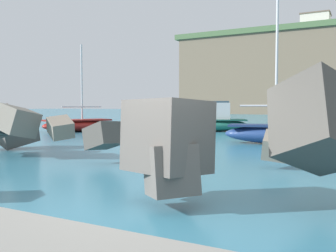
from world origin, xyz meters
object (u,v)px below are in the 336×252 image
(boat_mid_left, at_px, (215,122))
(mooring_buoy_inner, at_px, (202,126))
(boat_near_left, at_px, (285,133))
(station_building_west, at_px, (315,25))
(boat_near_centre, at_px, (77,125))

(boat_mid_left, xyz_separation_m, mooring_buoy_inner, (-1.88, 2.28, -0.44))
(boat_near_left, xyz_separation_m, mooring_buoy_inner, (-7.96, 9.18, -0.31))
(mooring_buoy_inner, bearing_deg, boat_mid_left, -50.48)
(boat_near_left, height_order, station_building_west, station_building_west)
(mooring_buoy_inner, height_order, station_building_west, station_building_west)
(station_building_west, bearing_deg, boat_near_left, -84.49)
(mooring_buoy_inner, bearing_deg, boat_near_centre, -133.63)
(station_building_west, bearing_deg, boat_near_centre, -95.18)
(boat_near_left, xyz_separation_m, boat_mid_left, (-6.07, 6.90, 0.13))
(boat_mid_left, distance_m, mooring_buoy_inner, 2.99)
(boat_near_centre, xyz_separation_m, boat_mid_left, (8.47, 4.63, 0.18))
(boat_mid_left, bearing_deg, boat_near_centre, -151.34)
(boat_near_left, distance_m, mooring_buoy_inner, 12.15)
(boat_near_centre, bearing_deg, boat_mid_left, 28.66)
(boat_near_left, bearing_deg, boat_near_centre, 171.11)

